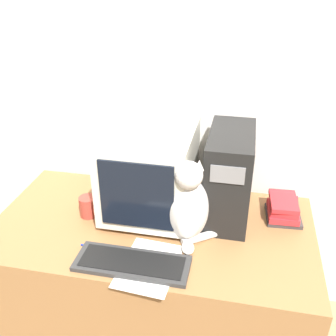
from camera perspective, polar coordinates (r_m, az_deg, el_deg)
wall_back at (r=1.92m, az=0.50°, el=13.03°), size 7.00×0.05×2.50m
desk at (r=2.00m, az=-2.16°, el=-16.31°), size 1.43×0.74×0.70m
crt_monitor at (r=1.76m, az=-2.59°, el=-0.36°), size 0.38×0.46×0.41m
computer_tower at (r=1.76m, az=8.82°, el=-1.06°), size 0.19×0.39×0.41m
keyboard at (r=1.57m, az=-5.22°, el=-13.60°), size 0.45×0.16×0.02m
cat at (r=1.60m, az=2.91°, el=-5.58°), size 0.28×0.23×0.39m
book_stack at (r=1.87m, az=16.40°, el=-5.75°), size 0.16×0.19×0.10m
pen at (r=1.67m, az=-10.42°, el=-11.33°), size 0.14×0.02×0.01m
paper_sheet at (r=1.57m, az=-2.77°, el=-13.99°), size 0.23×0.31×0.00m
mug at (r=1.84m, az=-11.42°, el=-5.50°), size 0.09×0.08×0.10m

